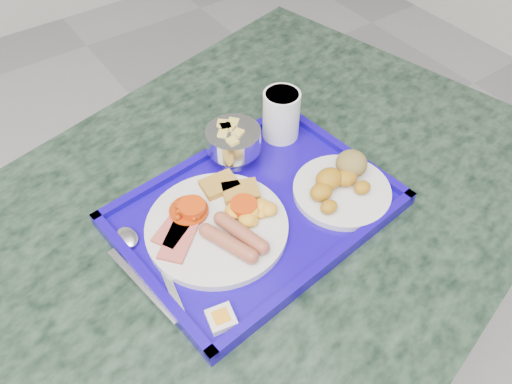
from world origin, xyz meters
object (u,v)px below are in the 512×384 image
main_plate (221,222)px  table (238,280)px  fruit_bowl (233,140)px  bread_plate (342,184)px  juice_cup (281,114)px  tray (256,211)px

main_plate → table: bearing=21.4°
fruit_bowl → bread_plate: bearing=-58.6°
table → juice_cup: size_ratio=14.22×
tray → main_plate: size_ratio=2.05×
table → main_plate: (-0.03, -0.01, 0.22)m
table → fruit_bowl: size_ratio=13.94×
table → fruit_bowl: (0.07, 0.11, 0.25)m
main_plate → fruit_bowl: fruit_bowl is taller
table → tray: bearing=-22.9°
main_plate → juice_cup: size_ratio=2.39×
table → tray: 0.20m
bread_plate → tray: bearing=160.3°
tray → juice_cup: (0.14, 0.12, 0.06)m
table → bread_plate: (0.17, -0.06, 0.22)m
table → fruit_bowl: 0.28m
main_plate → bread_plate: 0.21m
main_plate → bread_plate: bread_plate is taller
fruit_bowl → juice_cup: 0.11m
main_plate → juice_cup: (0.21, 0.12, 0.04)m
main_plate → fruit_bowl: 0.16m
table → tray: size_ratio=2.90×
main_plate → fruit_bowl: (0.10, 0.12, 0.03)m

